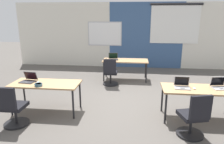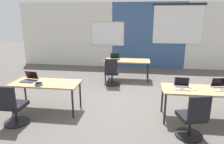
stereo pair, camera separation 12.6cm
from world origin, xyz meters
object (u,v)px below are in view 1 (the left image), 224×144
desk_near_left (46,85)px  laptop_near_right_end (219,86)px  laptop_far_left (113,58)px  chair_far_left (110,74)px  snack_bowl (38,85)px  mouse_far_left (106,59)px  mouse_near_right_inner (194,88)px  chair_near_right_inner (193,119)px  laptop_near_right_inner (182,85)px  desk_near_right (199,91)px  mouse_near_left_end (38,82)px  laptop_near_left_end (29,80)px  desk_far_center (125,62)px  chair_near_left_end (13,110)px

desk_near_left → laptop_near_right_end: bearing=1.3°
laptop_far_left → chair_far_left: size_ratio=0.40×
snack_bowl → mouse_far_left: bearing=69.8°
laptop_far_left → chair_far_left: laptop_far_left is taller
chair_far_left → mouse_near_right_inner: size_ratio=8.97×
mouse_far_left → chair_near_right_inner: 4.20m
laptop_far_left → snack_bowl: size_ratio=2.10×
laptop_near_right_inner → mouse_far_left: bearing=129.5°
desk_near_right → laptop_far_left: (-2.19, 2.84, 0.11)m
laptop_far_left → chair_far_left: (-0.02, -0.73, -0.39)m
laptop_near_right_inner → chair_near_right_inner: bearing=-81.4°
laptop_far_left → chair_near_right_inner: bearing=-71.9°
mouse_far_left → chair_near_right_inner: size_ratio=0.12×
mouse_near_left_end → snack_bowl: snack_bowl is taller
desk_near_left → laptop_near_left_end: bearing=172.8°
laptop_near_right_end → laptop_near_left_end: 4.38m
laptop_near_left_end → chair_near_right_inner: bearing=-5.7°
chair_far_left → mouse_near_left_end: bearing=54.5°
snack_bowl → chair_near_right_inner: bearing=-9.5°
mouse_near_left_end → laptop_near_right_inner: laptop_near_right_inner is taller
mouse_near_left_end → chair_far_left: 2.61m
laptop_near_left_end → mouse_near_right_inner: (3.82, -0.10, -0.03)m
desk_far_center → laptop_near_right_inner: bearing=-63.6°
laptop_near_right_end → snack_bowl: laptop_near_right_end is taller
laptop_near_right_inner → laptop_near_right_end: bearing=7.8°
chair_near_left_end → mouse_near_right_inner: bearing=-169.1°
laptop_near_left_end → chair_near_right_inner: (3.65, -0.83, -0.39)m
laptop_far_left → mouse_near_left_end: bearing=-127.0°
laptop_near_left_end → chair_near_right_inner: laptop_near_left_end is taller
chair_near_left_end → mouse_near_right_inner: size_ratio=8.97×
mouse_near_left_end → chair_near_right_inner: bearing=-12.6°
desk_near_left → mouse_near_right_inner: 3.38m
chair_near_left_end → mouse_near_right_inner: (3.78, 0.72, 0.36)m
desk_near_left → mouse_near_right_inner: mouse_near_right_inner is taller
mouse_near_right_inner → desk_near_right: bearing=20.8°
desk_near_right → chair_near_right_inner: size_ratio=1.74×
desk_near_right → laptop_near_left_end: (-3.94, 0.06, 0.11)m
chair_near_left_end → laptop_far_left: 4.01m
laptop_near_left_end → chair_far_left: laptop_near_left_end is taller
desk_near_right → mouse_near_left_end: bearing=-179.6°
laptop_near_left_end → mouse_far_left: size_ratio=3.45×
desk_near_right → desk_far_center: size_ratio=1.00×
desk_far_center → chair_near_left_end: bearing=-121.1°
mouse_near_left_end → desk_far_center: bearing=55.7°
desk_near_right → chair_near_right_inner: chair_near_right_inner is taller
mouse_near_right_inner → desk_far_center: bearing=119.7°
mouse_near_right_inner → chair_far_left: bearing=134.1°
mouse_near_left_end → laptop_near_right_end: bearing=1.5°
snack_bowl → chair_near_left_end: bearing=-122.5°
chair_near_left_end → chair_near_right_inner: same height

